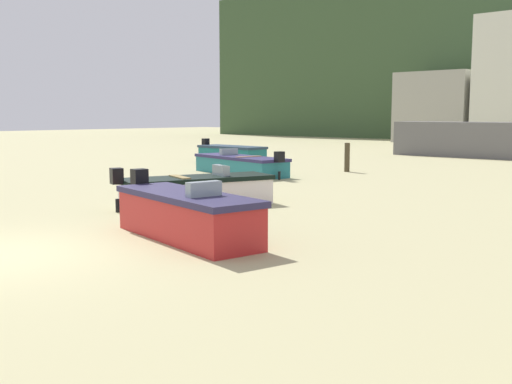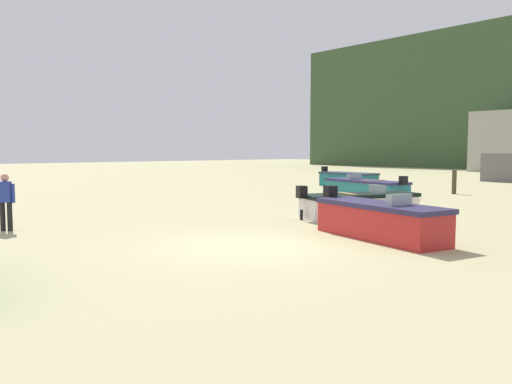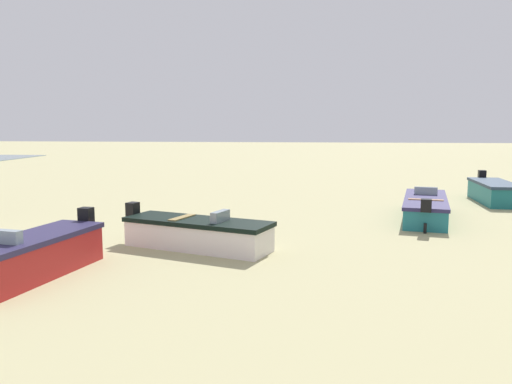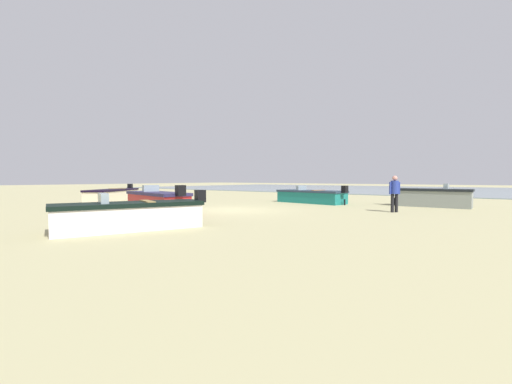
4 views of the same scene
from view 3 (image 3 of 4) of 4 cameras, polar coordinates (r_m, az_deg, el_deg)
The scene contains 4 objects.
boat_red_2 at distance 12.50m, azimuth -23.46°, elevation -6.52°, with size 4.22×1.97×1.25m.
boat_white_3 at distance 14.23m, azimuth -6.45°, elevation -4.52°, with size 2.61×4.40×1.12m.
boat_teal_4 at distance 24.49m, azimuth 24.66°, elevation 0.00°, with size 4.12×1.58×1.21m.
boat_teal_6 at distance 19.45m, azimuth 18.06°, elevation -1.66°, with size 5.35×2.47×1.07m.
Camera 3 is at (11.95, 9.22, 3.39)m, focal length 36.50 mm.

